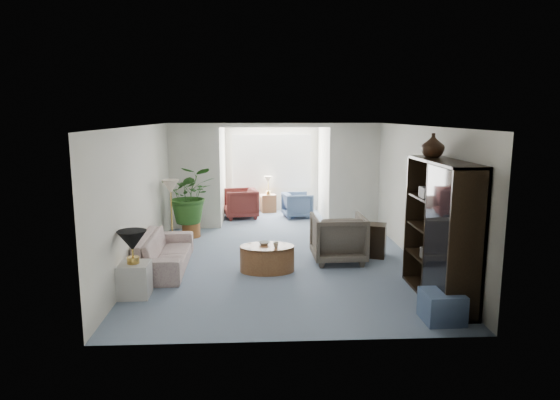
{
  "coord_description": "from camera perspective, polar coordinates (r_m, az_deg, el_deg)",
  "views": [
    {
      "loc": [
        -0.45,
        -8.5,
        2.7
      ],
      "look_at": [
        0.0,
        0.6,
        1.1
      ],
      "focal_mm": 31.36,
      "sensor_mm": 36.0,
      "label": 1
    }
  ],
  "objects": [
    {
      "name": "floor_lamp",
      "position": [
        10.19,
        -12.64,
        1.54
      ],
      "size": [
        0.36,
        0.36,
        0.28
      ],
      "primitive_type": "cone",
      "color": "beige",
      "rests_on": "ground"
    },
    {
      "name": "coffee_bowl",
      "position": [
        8.59,
        -1.87,
        -5.05
      ],
      "size": [
        0.2,
        0.2,
        0.05
      ],
      "primitive_type": "imported",
      "rotation": [
        0.0,
        0.0,
        0.04
      ],
      "color": "silver",
      "rests_on": "coffee_table"
    },
    {
      "name": "floor",
      "position": [
        8.93,
        0.19,
        -7.64
      ],
      "size": [
        6.0,
        6.0,
        0.0
      ],
      "primitive_type": "plane",
      "color": "#7C8CA4",
      "rests_on": "ground"
    },
    {
      "name": "window_pane",
      "position": [
        13.74,
        -0.95,
        4.54
      ],
      "size": [
        2.2,
        0.02,
        1.5
      ],
      "primitive_type": "cube",
      "color": "white"
    },
    {
      "name": "coffee_table",
      "position": [
        8.57,
        -1.51,
        -6.83
      ],
      "size": [
        0.99,
        0.99,
        0.45
      ],
      "primitive_type": "cylinder",
      "rotation": [
        0.0,
        0.0,
        0.04
      ],
      "color": "#8E5E33",
      "rests_on": "ground"
    },
    {
      "name": "sunroom_chair_maroon",
      "position": [
        12.89,
        -4.62,
        -0.4
      ],
      "size": [
        0.98,
        0.96,
        0.78
      ],
      "primitive_type": "imported",
      "rotation": [
        0.0,
        0.0,
        -1.41
      ],
      "color": "#5B241F",
      "rests_on": "ground"
    },
    {
      "name": "sunroom_table",
      "position": [
        13.65,
        -1.37,
        -0.38
      ],
      "size": [
        0.45,
        0.38,
        0.5
      ],
      "primitive_type": "cube",
      "rotation": [
        0.0,
        0.0,
        0.16
      ],
      "color": "#8E5E33",
      "rests_on": "ground"
    },
    {
      "name": "back_pier_right",
      "position": [
        11.82,
        8.66,
        2.81
      ],
      "size": [
        1.2,
        0.12,
        2.5
      ],
      "primitive_type": "cube",
      "color": "white",
      "rests_on": "ground"
    },
    {
      "name": "end_table",
      "position": [
        7.73,
        -16.64,
        -8.9
      ],
      "size": [
        0.47,
        0.47,
        0.51
      ],
      "primitive_type": "cube",
      "rotation": [
        0.0,
        0.0,
        0.02
      ],
      "color": "beige",
      "rests_on": "ground"
    },
    {
      "name": "window_blinds",
      "position": [
        13.71,
        -0.95,
        4.53
      ],
      "size": [
        2.2,
        0.02,
        1.5
      ],
      "primitive_type": "cube",
      "color": "white"
    },
    {
      "name": "ottoman",
      "position": [
        6.93,
        18.38,
        -11.71
      ],
      "size": [
        0.51,
        0.51,
        0.4
      ],
      "primitive_type": "cube",
      "rotation": [
        0.0,
        0.0,
        0.02
      ],
      "color": "slate",
      "rests_on": "ground"
    },
    {
      "name": "plant_pot",
      "position": [
        11.09,
        -10.3,
        -3.44
      ],
      "size": [
        0.4,
        0.4,
        0.32
      ],
      "primitive_type": "cylinder",
      "color": "#95582B",
      "rests_on": "ground"
    },
    {
      "name": "house_plant",
      "position": [
        10.94,
        -10.43,
        0.63
      ],
      "size": [
        1.15,
        0.99,
        1.28
      ],
      "primitive_type": "imported",
      "color": "#2A591E",
      "rests_on": "plant_pot"
    },
    {
      "name": "wingback_chair",
      "position": [
        9.13,
        6.8,
        -4.41
      ],
      "size": [
        0.96,
        0.99,
        0.89
      ],
      "primitive_type": "imported",
      "rotation": [
        0.0,
        0.0,
        3.16
      ],
      "color": "#685E52",
      "rests_on": "ground"
    },
    {
      "name": "back_header",
      "position": [
        11.51,
        -0.6,
        8.72
      ],
      "size": [
        2.6,
        0.12,
        0.1
      ],
      "primitive_type": "cube",
      "color": "white",
      "rests_on": "back_pier_left"
    },
    {
      "name": "sunroom_chair_blue",
      "position": [
        12.94,
        2.04,
        -0.59
      ],
      "size": [
        0.83,
        0.82,
        0.66
      ],
      "primitive_type": "imported",
      "rotation": [
        0.0,
        0.0,
        1.74
      ],
      "color": "slate",
      "rests_on": "ground"
    },
    {
      "name": "side_table_dark",
      "position": [
        9.59,
        10.63,
        -4.61
      ],
      "size": [
        0.64,
        0.57,
        0.63
      ],
      "primitive_type": "cube",
      "rotation": [
        0.0,
        0.0,
        -0.33
      ],
      "color": "black",
      "rests_on": "ground"
    },
    {
      "name": "entertainment_cabinet",
      "position": [
        7.5,
        18.23,
        -3.43
      ],
      "size": [
        0.49,
        1.85,
        2.06
      ],
      "primitive_type": "cube",
      "color": "black",
      "rests_on": "ground"
    },
    {
      "name": "sunroom_floor",
      "position": [
        12.89,
        -0.78,
        -2.13
      ],
      "size": [
        2.6,
        2.6,
        0.0
      ],
      "primitive_type": "plane",
      "color": "#7C8CA4",
      "rests_on": "ground"
    },
    {
      "name": "framed_picture",
      "position": [
        8.94,
        16.2,
        3.15
      ],
      "size": [
        0.04,
        0.5,
        0.4
      ],
      "primitive_type": "cube",
      "color": "beige"
    },
    {
      "name": "back_pier_left",
      "position": [
        11.68,
        -9.96,
        2.68
      ],
      "size": [
        1.2,
        0.12,
        2.5
      ],
      "primitive_type": "cube",
      "color": "white",
      "rests_on": "ground"
    },
    {
      "name": "shelf_clutter",
      "position": [
        7.41,
        18.03,
        -2.19
      ],
      "size": [
        0.3,
        1.0,
        1.06
      ],
      "color": "#322E27",
      "rests_on": "entertainment_cabinet"
    },
    {
      "name": "coffee_cup",
      "position": [
        8.4,
        -0.47,
        -5.25
      ],
      "size": [
        0.1,
        0.1,
        0.09
      ],
      "primitive_type": "imported",
      "rotation": [
        0.0,
        0.0,
        0.04
      ],
      "color": "beige",
      "rests_on": "coffee_table"
    },
    {
      "name": "sofa",
      "position": [
        8.94,
        -13.36,
        -5.87
      ],
      "size": [
        0.86,
        2.1,
        0.61
      ],
      "primitive_type": "imported",
      "rotation": [
        0.0,
        0.0,
        1.59
      ],
      "color": "beige",
      "rests_on": "ground"
    },
    {
      "name": "table_lamp",
      "position": [
        7.56,
        -16.87,
        -4.55
      ],
      "size": [
        0.44,
        0.44,
        0.3
      ],
      "primitive_type": "cone",
      "color": "black",
      "rests_on": "end_table"
    },
    {
      "name": "cabinet_urn",
      "position": [
        7.79,
        17.4,
        6.11
      ],
      "size": [
        0.35,
        0.35,
        0.36
      ],
      "primitive_type": "imported",
      "color": "black",
      "rests_on": "entertainment_cabinet"
    }
  ]
}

